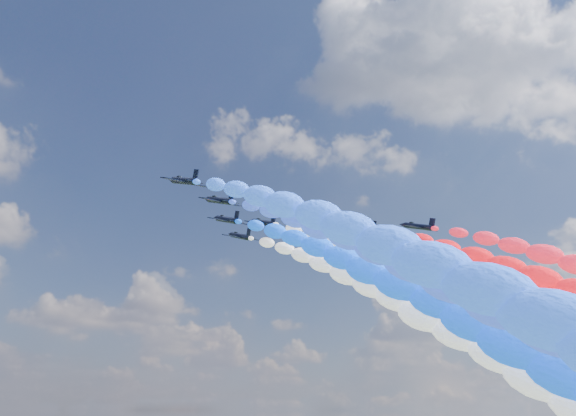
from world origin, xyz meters
TOP-DOWN VIEW (x-y plane):
  - jet_0 at (-29.72, -4.57)m, footprint 9.09×12.29m
  - trail_0 at (-29.72, -52.80)m, footprint 7.10×93.94m
  - jet_1 at (-18.19, 2.18)m, footprint 9.39×12.50m
  - trail_1 at (-18.19, -46.05)m, footprint 7.10×93.94m
  - jet_2 at (-9.51, 13.72)m, footprint 8.91×12.16m
  - trail_2 at (-9.51, -34.50)m, footprint 7.10×93.94m
  - jet_3 at (-1.56, 11.24)m, footprint 9.24×12.40m
  - trail_3 at (-1.56, -36.99)m, footprint 7.10×93.94m
  - jet_4 at (0.83, 24.67)m, footprint 9.42×12.52m
  - trail_4 at (0.83, -23.56)m, footprint 7.10×93.94m
  - jet_5 at (10.51, 12.90)m, footprint 9.13×12.32m
  - trail_5 at (10.51, -35.33)m, footprint 7.10×93.94m
  - jet_6 at (19.68, 2.35)m, footprint 9.15×12.33m
  - trail_6 at (19.68, -45.88)m, footprint 7.10×93.94m
  - jet_7 at (28.61, -6.91)m, footprint 8.92×12.16m

SIDE VIEW (x-z plane):
  - trail_0 at x=-29.72m, z-range 43.63..93.06m
  - trail_1 at x=-18.19m, z-range 43.63..93.06m
  - trail_2 at x=-9.51m, z-range 43.63..93.06m
  - trail_3 at x=-1.56m, z-range 43.63..93.06m
  - trail_4 at x=0.83m, z-range 43.63..93.06m
  - trail_5 at x=10.51m, z-range 43.63..93.06m
  - trail_6 at x=19.68m, z-range 43.63..93.06m
  - jet_0 at x=-29.72m, z-range 87.99..93.96m
  - jet_1 at x=-18.19m, z-range 87.99..93.96m
  - jet_2 at x=-9.51m, z-range 87.99..93.96m
  - jet_3 at x=-1.56m, z-range 87.99..93.96m
  - jet_4 at x=0.83m, z-range 87.99..93.96m
  - jet_5 at x=10.51m, z-range 87.99..93.96m
  - jet_6 at x=19.68m, z-range 87.99..93.96m
  - jet_7 at x=28.61m, z-range 87.99..93.96m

